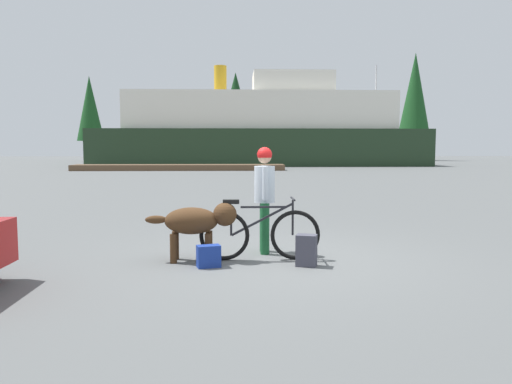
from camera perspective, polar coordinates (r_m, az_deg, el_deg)
ground_plane at (r=7.54m, az=2.51°, el=-7.63°), size 160.00×160.00×0.00m
bicycle at (r=7.40m, az=0.35°, el=-4.73°), size 1.79×0.44×0.92m
person_cyclist at (r=7.83m, az=0.98°, el=0.23°), size 0.32×0.53×1.66m
dog at (r=7.36m, az=-6.68°, el=-3.36°), size 1.33×0.46×0.86m
backpack at (r=7.10m, az=5.76°, el=-6.62°), size 0.33×0.27×0.44m
handbag_pannier at (r=7.04m, az=-5.41°, el=-7.29°), size 0.36×0.26×0.31m
dock_pier at (r=35.89m, az=-8.72°, el=2.79°), size 14.82×2.10×0.40m
ferry_boat at (r=45.02m, az=0.58°, el=6.99°), size 28.96×7.59×8.75m
sailboat_moored at (r=49.05m, az=13.32°, el=3.68°), size 8.60×2.41×9.25m
pine_tree_far_left at (r=60.76m, az=-18.38°, el=8.97°), size 3.03×3.03×9.65m
pine_tree_center at (r=60.72m, az=-2.33°, el=10.13°), size 3.83×3.83×10.45m
pine_tree_far_right at (r=63.67m, az=17.61°, el=10.55°), size 3.72×3.72×12.78m
pine_tree_mid_back at (r=66.98m, az=0.78°, el=8.76°), size 3.97×3.97×9.58m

